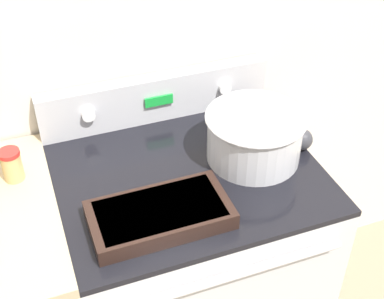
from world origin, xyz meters
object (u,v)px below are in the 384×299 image
(casserole_dish, at_px, (160,214))
(ladle, at_px, (297,136))
(spice_jar_red_cap, at_px, (12,165))
(mixing_bowl, at_px, (255,134))

(casserole_dish, xyz_separation_m, ladle, (0.49, 0.17, 0.00))
(casserole_dish, relative_size, spice_jar_red_cap, 3.79)
(mixing_bowl, distance_m, ladle, 0.16)
(mixing_bowl, xyz_separation_m, ladle, (0.15, 0.01, -0.05))
(mixing_bowl, height_order, ladle, mixing_bowl)
(ladle, xyz_separation_m, spice_jar_red_cap, (-0.81, 0.12, 0.03))
(ladle, height_order, spice_jar_red_cap, spice_jar_red_cap)
(mixing_bowl, height_order, spice_jar_red_cap, mixing_bowl)
(casserole_dish, height_order, spice_jar_red_cap, spice_jar_red_cap)
(ladle, bearing_deg, casserole_dish, -160.73)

